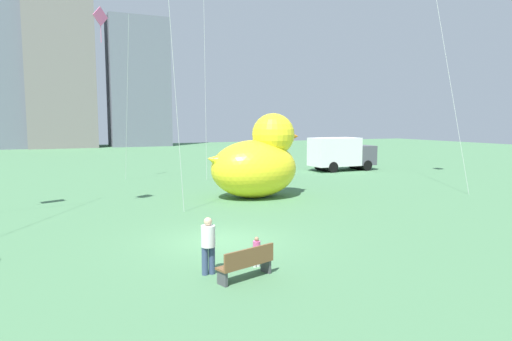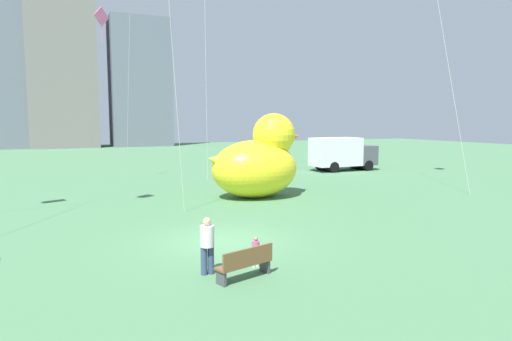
{
  "view_description": "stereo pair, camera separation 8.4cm",
  "coord_description": "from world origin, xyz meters",
  "px_view_note": "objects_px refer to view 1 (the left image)",
  "views": [
    {
      "loc": [
        -5.38,
        -15.01,
        4.35
      ],
      "look_at": [
        2.26,
        2.07,
        2.26
      ],
      "focal_mm": 31.65,
      "sensor_mm": 36.0,
      "label": 1
    },
    {
      "loc": [
        -5.31,
        -15.04,
        4.35
      ],
      "look_at": [
        2.26,
        2.07,
        2.26
      ],
      "focal_mm": 31.65,
      "sensor_mm": 36.0,
      "label": 2
    }
  ],
  "objects_px": {
    "person_child": "(257,250)",
    "giant_inflatable_duck": "(257,162)",
    "person_adult": "(208,243)",
    "box_truck": "(341,154)",
    "kite_pink": "(103,24)",
    "park_bench": "(247,262)"
  },
  "relations": [
    {
      "from": "person_adult",
      "to": "giant_inflatable_duck",
      "type": "xyz_separation_m",
      "value": [
        6.57,
        11.2,
        1.11
      ]
    },
    {
      "from": "giant_inflatable_duck",
      "to": "kite_pink",
      "type": "relative_size",
      "value": 0.48
    },
    {
      "from": "person_child",
      "to": "giant_inflatable_duck",
      "type": "distance_m",
      "value": 12.35
    },
    {
      "from": "person_adult",
      "to": "person_child",
      "type": "relative_size",
      "value": 1.79
    },
    {
      "from": "person_adult",
      "to": "box_truck",
      "type": "bearing_deg",
      "value": 47.78
    },
    {
      "from": "giant_inflatable_duck",
      "to": "person_adult",
      "type": "bearing_deg",
      "value": -120.41
    },
    {
      "from": "box_truck",
      "to": "kite_pink",
      "type": "relative_size",
      "value": 0.49
    },
    {
      "from": "person_child",
      "to": "giant_inflatable_duck",
      "type": "height_order",
      "value": "giant_inflatable_duck"
    },
    {
      "from": "person_child",
      "to": "kite_pink",
      "type": "height_order",
      "value": "kite_pink"
    },
    {
      "from": "park_bench",
      "to": "kite_pink",
      "type": "distance_m",
      "value": 23.75
    },
    {
      "from": "person_adult",
      "to": "person_child",
      "type": "xyz_separation_m",
      "value": [
        1.51,
        0.03,
        -0.4
      ]
    },
    {
      "from": "park_bench",
      "to": "giant_inflatable_duck",
      "type": "bearing_deg",
      "value": 64.48
    },
    {
      "from": "box_truck",
      "to": "giant_inflatable_duck",
      "type": "bearing_deg",
      "value": -142.1
    },
    {
      "from": "park_bench",
      "to": "kite_pink",
      "type": "height_order",
      "value": "kite_pink"
    },
    {
      "from": "person_child",
      "to": "kite_pink",
      "type": "distance_m",
      "value": 23.03
    },
    {
      "from": "box_truck",
      "to": "park_bench",
      "type": "bearing_deg",
      "value": -129.83
    },
    {
      "from": "person_adult",
      "to": "box_truck",
      "type": "distance_m",
      "value": 27.97
    },
    {
      "from": "giant_inflatable_duck",
      "to": "box_truck",
      "type": "height_order",
      "value": "giant_inflatable_duck"
    },
    {
      "from": "person_child",
      "to": "box_truck",
      "type": "xyz_separation_m",
      "value": [
        17.28,
        20.68,
        0.93
      ]
    },
    {
      "from": "park_bench",
      "to": "kite_pink",
      "type": "bearing_deg",
      "value": 93.66
    },
    {
      "from": "giant_inflatable_duck",
      "to": "box_truck",
      "type": "bearing_deg",
      "value": 37.9
    },
    {
      "from": "person_adult",
      "to": "kite_pink",
      "type": "xyz_separation_m",
      "value": [
        -0.53,
        20.57,
        9.8
      ]
    }
  ]
}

